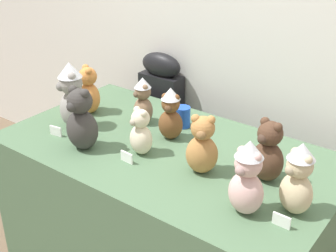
# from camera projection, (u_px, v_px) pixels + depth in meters

# --- Properties ---
(wall_back) EXTENTS (7.00, 0.08, 2.60)m
(wall_back) POSITION_uv_depth(u_px,v_px,m) (246.00, 16.00, 2.48)
(wall_back) COLOR silver
(wall_back) RESTS_ON ground_plane
(display_table) EXTENTS (1.63, 0.91, 0.79)m
(display_table) POSITION_uv_depth(u_px,v_px,m) (168.00, 215.00, 2.38)
(display_table) COLOR #4C6B4C
(display_table) RESTS_ON ground_plane
(instrument_case) EXTENTS (0.28, 0.12, 1.03)m
(instrument_case) POSITION_uv_depth(u_px,v_px,m) (162.00, 128.00, 3.01)
(instrument_case) COLOR black
(instrument_case) RESTS_ON ground_plane
(teddy_bear_sand) EXTENTS (0.17, 0.16, 0.30)m
(teddy_bear_sand) POSITION_uv_depth(u_px,v_px,m) (298.00, 179.00, 1.70)
(teddy_bear_sand) COLOR #CCB78E
(teddy_bear_sand) RESTS_ON display_table
(teddy_bear_ash) EXTENTS (0.21, 0.20, 0.35)m
(teddy_bear_ash) POSITION_uv_depth(u_px,v_px,m) (72.00, 96.00, 2.34)
(teddy_bear_ash) COLOR gray
(teddy_bear_ash) RESTS_ON display_table
(teddy_bear_chestnut) EXTENTS (0.15, 0.14, 0.27)m
(teddy_bear_chestnut) POSITION_uv_depth(u_px,v_px,m) (171.00, 114.00, 2.24)
(teddy_bear_chestnut) COLOR brown
(teddy_bear_chestnut) RESTS_ON display_table
(teddy_bear_charcoal) EXTENTS (0.16, 0.15, 0.31)m
(teddy_bear_charcoal) POSITION_uv_depth(u_px,v_px,m) (81.00, 121.00, 2.14)
(teddy_bear_charcoal) COLOR #383533
(teddy_bear_charcoal) RESTS_ON display_table
(teddy_bear_caramel) EXTENTS (0.18, 0.17, 0.27)m
(teddy_bear_caramel) POSITION_uv_depth(u_px,v_px,m) (202.00, 146.00, 1.96)
(teddy_bear_caramel) COLOR #B27A42
(teddy_bear_caramel) RESTS_ON display_table
(teddy_bear_cocoa) EXTENTS (0.17, 0.15, 0.28)m
(teddy_bear_cocoa) POSITION_uv_depth(u_px,v_px,m) (268.00, 153.00, 1.91)
(teddy_bear_cocoa) COLOR #4C3323
(teddy_bear_cocoa) RESTS_ON display_table
(teddy_bear_blush) EXTENTS (0.16, 0.14, 0.31)m
(teddy_bear_blush) POSITION_uv_depth(u_px,v_px,m) (247.00, 178.00, 1.69)
(teddy_bear_blush) COLOR beige
(teddy_bear_blush) RESTS_ON display_table
(teddy_bear_cream) EXTENTS (0.14, 0.13, 0.23)m
(teddy_bear_cream) POSITION_uv_depth(u_px,v_px,m) (141.00, 133.00, 2.12)
(teddy_bear_cream) COLOR beige
(teddy_bear_cream) RESTS_ON display_table
(teddy_bear_ginger) EXTENTS (0.18, 0.17, 0.27)m
(teddy_bear_ginger) POSITION_uv_depth(u_px,v_px,m) (89.00, 91.00, 2.52)
(teddy_bear_ginger) COLOR #D17F3D
(teddy_bear_ginger) RESTS_ON display_table
(teddy_bear_mocha) EXTENTS (0.15, 0.14, 0.26)m
(teddy_bear_mocha) POSITION_uv_depth(u_px,v_px,m) (143.00, 101.00, 2.41)
(teddy_bear_mocha) COLOR #7F6047
(teddy_bear_mocha) RESTS_ON display_table
(party_cup_blue) EXTENTS (0.08, 0.08, 0.11)m
(party_cup_blue) POSITION_uv_depth(u_px,v_px,m) (183.00, 117.00, 2.39)
(party_cup_blue) COLOR blue
(party_cup_blue) RESTS_ON display_table
(name_card_front_left) EXTENTS (0.07, 0.01, 0.05)m
(name_card_front_left) POSITION_uv_depth(u_px,v_px,m) (127.00, 157.00, 2.08)
(name_card_front_left) COLOR white
(name_card_front_left) RESTS_ON display_table
(name_card_front_middle) EXTENTS (0.07, 0.01, 0.05)m
(name_card_front_middle) POSITION_uv_depth(u_px,v_px,m) (281.00, 221.00, 1.67)
(name_card_front_middle) COLOR white
(name_card_front_middle) RESTS_ON display_table
(name_card_front_right) EXTENTS (0.07, 0.02, 0.05)m
(name_card_front_right) POSITION_uv_depth(u_px,v_px,m) (56.00, 131.00, 2.31)
(name_card_front_right) COLOR white
(name_card_front_right) RESTS_ON display_table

